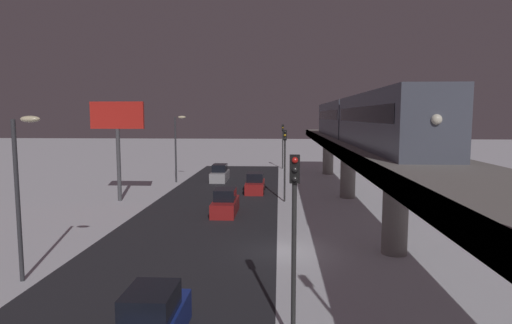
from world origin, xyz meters
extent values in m
plane|color=white|center=(0.00, 0.00, 0.00)|extent=(240.00, 240.00, 0.00)
cube|color=#28282D|center=(5.47, 0.00, 0.00)|extent=(11.00, 82.54, 0.01)
cube|color=gray|center=(-6.56, 0.00, 5.23)|extent=(5.00, 82.54, 0.80)
cube|color=#38383D|center=(-4.18, 0.00, 5.23)|extent=(0.24, 80.89, 0.80)
cylinder|color=gray|center=(-6.56, -33.02, 2.41)|extent=(1.40, 1.40, 4.83)
cylinder|color=gray|center=(-6.56, -16.51, 2.41)|extent=(1.40, 1.40, 4.83)
cylinder|color=gray|center=(-6.56, 0.00, 2.41)|extent=(1.40, 1.40, 4.83)
cube|color=#4C5160|center=(-6.56, -3.41, 7.33)|extent=(2.90, 18.00, 3.40)
cube|color=black|center=(-6.56, -3.41, 7.73)|extent=(2.94, 16.20, 0.90)
cube|color=#4C5160|center=(-6.56, -22.01, 7.33)|extent=(2.90, 18.00, 3.40)
cube|color=black|center=(-6.56, -22.01, 7.73)|extent=(2.94, 16.20, 0.90)
sphere|color=white|center=(-6.56, 5.64, 7.50)|extent=(0.44, 0.44, 0.44)
cube|color=#A51E1E|center=(2.27, -18.91, 0.55)|extent=(1.80, 4.39, 1.10)
cube|color=black|center=(2.27, -18.91, 1.54)|extent=(1.58, 2.11, 0.87)
cylinder|color=black|center=(3.12, -20.27, 0.32)|extent=(0.20, 0.64, 0.64)
cylinder|color=black|center=(1.41, -20.27, 0.32)|extent=(0.20, 0.64, 0.64)
cylinder|color=black|center=(3.12, -17.55, 0.32)|extent=(0.20, 0.64, 0.64)
cylinder|color=black|center=(1.41, -17.55, 0.32)|extent=(0.20, 0.64, 0.64)
cube|color=black|center=(4.07, 10.30, 1.54)|extent=(1.58, 2.10, 0.87)
cube|color=#B2B2B7|center=(6.87, -26.35, 0.55)|extent=(1.80, 4.71, 1.10)
cube|color=black|center=(6.87, -26.35, 1.54)|extent=(1.58, 2.26, 0.87)
cube|color=#A51E1E|center=(4.07, -9.25, 0.55)|extent=(1.80, 4.48, 1.10)
cube|color=black|center=(4.07, -9.25, 1.54)|extent=(1.58, 2.15, 0.87)
cylinder|color=#2D2D2D|center=(-0.63, 9.97, 2.75)|extent=(0.16, 0.16, 5.50)
cube|color=black|center=(-0.63, 9.97, 5.95)|extent=(0.32, 0.32, 0.90)
sphere|color=red|center=(-0.63, 10.15, 6.25)|extent=(0.20, 0.20, 0.20)
sphere|color=black|center=(-0.63, 10.15, 5.95)|extent=(0.20, 0.20, 0.20)
sphere|color=black|center=(-0.63, 10.15, 5.65)|extent=(0.20, 0.20, 0.20)
cylinder|color=#2D2D2D|center=(-0.63, -14.31, 2.75)|extent=(0.16, 0.16, 5.50)
cube|color=black|center=(-0.63, -14.31, 5.95)|extent=(0.32, 0.32, 0.90)
sphere|color=black|center=(-0.63, -14.13, 6.25)|extent=(0.20, 0.20, 0.20)
sphere|color=yellow|center=(-0.63, -14.13, 5.95)|extent=(0.20, 0.20, 0.20)
sphere|color=black|center=(-0.63, -14.13, 5.65)|extent=(0.20, 0.20, 0.20)
cylinder|color=#2D2D2D|center=(-0.63, -38.58, 2.75)|extent=(0.16, 0.16, 5.50)
cube|color=black|center=(-0.63, -38.58, 5.95)|extent=(0.32, 0.32, 0.90)
sphere|color=black|center=(-0.63, -38.40, 6.25)|extent=(0.20, 0.20, 0.20)
sphere|color=yellow|center=(-0.63, -38.40, 5.95)|extent=(0.20, 0.20, 0.20)
sphere|color=black|center=(-0.63, -38.40, 5.65)|extent=(0.20, 0.20, 0.20)
cylinder|color=#4C4C51|center=(14.25, -13.89, 3.25)|extent=(0.36, 0.36, 6.50)
cube|color=red|center=(14.25, -13.89, 7.70)|extent=(4.80, 0.30, 2.40)
cylinder|color=#38383D|center=(11.77, 5.00, 3.75)|extent=(0.20, 0.20, 7.50)
ellipsoid|color=#F4E5B2|center=(10.97, 5.00, 7.50)|extent=(0.90, 0.44, 0.30)
cylinder|color=#38383D|center=(11.77, -25.00, 3.75)|extent=(0.20, 0.20, 7.50)
ellipsoid|color=#F4E5B2|center=(10.97, -25.00, 7.50)|extent=(0.90, 0.44, 0.30)
camera|label=1|loc=(-0.13, 23.66, 7.64)|focal=30.17mm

